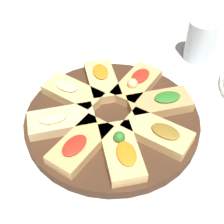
# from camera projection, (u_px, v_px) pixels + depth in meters

# --- Properties ---
(ground_plane) EXTENTS (3.00, 3.00, 0.00)m
(ground_plane) POSITION_uv_depth(u_px,v_px,m) (112.00, 123.00, 0.62)
(ground_plane) COLOR silver
(serving_board) EXTENTS (0.34, 0.34, 0.02)m
(serving_board) POSITION_uv_depth(u_px,v_px,m) (112.00, 119.00, 0.62)
(serving_board) COLOR #422819
(serving_board) RESTS_ON ground_plane
(focaccia_slice_0) EXTENTS (0.13, 0.13, 0.03)m
(focaccia_slice_0) POSITION_uv_depth(u_px,v_px,m) (72.00, 93.00, 0.64)
(focaccia_slice_0) COLOR #DBB775
(focaccia_slice_0) RESTS_ON serving_board
(focaccia_slice_1) EXTENTS (0.13, 0.07, 0.03)m
(focaccia_slice_1) POSITION_uv_depth(u_px,v_px,m) (61.00, 121.00, 0.58)
(focaccia_slice_1) COLOR #E5C689
(focaccia_slice_1) RESTS_ON serving_board
(focaccia_slice_2) EXTENTS (0.13, 0.13, 0.03)m
(focaccia_slice_2) POSITION_uv_depth(u_px,v_px,m) (80.00, 144.00, 0.54)
(focaccia_slice_2) COLOR tan
(focaccia_slice_2) RESTS_ON serving_board
(focaccia_slice_3) EXTENTS (0.07, 0.13, 0.04)m
(focaccia_slice_3) POSITION_uv_depth(u_px,v_px,m) (124.00, 151.00, 0.53)
(focaccia_slice_3) COLOR #DBB775
(focaccia_slice_3) RESTS_ON serving_board
(focaccia_slice_4) EXTENTS (0.13, 0.13, 0.03)m
(focaccia_slice_4) POSITION_uv_depth(u_px,v_px,m) (158.00, 133.00, 0.56)
(focaccia_slice_4) COLOR #DBB775
(focaccia_slice_4) RESTS_ON serving_board
(focaccia_slice_5) EXTENTS (0.13, 0.07, 0.03)m
(focaccia_slice_5) POSITION_uv_depth(u_px,v_px,m) (160.00, 103.00, 0.62)
(focaccia_slice_5) COLOR tan
(focaccia_slice_5) RESTS_ON serving_board
(focaccia_slice_6) EXTENTS (0.13, 0.13, 0.04)m
(focaccia_slice_6) POSITION_uv_depth(u_px,v_px,m) (137.00, 84.00, 0.66)
(focaccia_slice_6) COLOR tan
(focaccia_slice_6) RESTS_ON serving_board
(focaccia_slice_7) EXTENTS (0.07, 0.13, 0.03)m
(focaccia_slice_7) POSITION_uv_depth(u_px,v_px,m) (102.00, 80.00, 0.67)
(focaccia_slice_7) COLOR #DBB775
(focaccia_slice_7) RESTS_ON serving_board
(plate_left) EXTENTS (0.22, 0.22, 0.02)m
(plate_left) POSITION_uv_depth(u_px,v_px,m) (29.00, 41.00, 0.82)
(plate_left) COLOR white
(plate_left) RESTS_ON ground_plane
(water_glass) EXTENTS (0.07, 0.07, 0.10)m
(water_glass) POSITION_uv_depth(u_px,v_px,m) (201.00, 41.00, 0.75)
(water_glass) COLOR silver
(water_glass) RESTS_ON ground_plane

